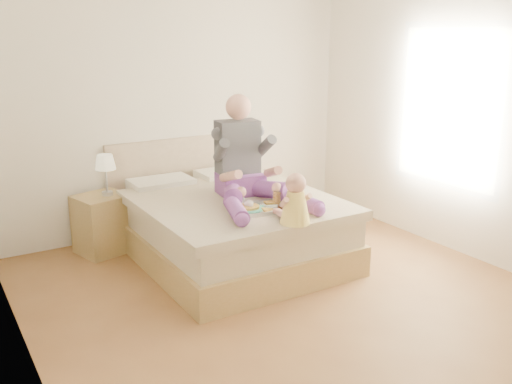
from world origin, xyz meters
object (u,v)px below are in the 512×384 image
adult (246,168)px  baby (295,203)px  nightstand (103,224)px  tray (259,206)px  bed (226,223)px

adult → baby: size_ratio=2.94×
nightstand → tray: tray is taller
bed → adult: 0.62m
nightstand → baby: baby is taller
bed → nightstand: size_ratio=3.77×
baby → tray: bearing=100.2°
bed → baby: size_ratio=5.26×
nightstand → tray: bearing=-66.1°
bed → tray: bed is taller
bed → adult: adult is taller
nightstand → adult: bearing=-53.1°
tray → bed: bearing=102.5°
bed → nightstand: bed is taller
nightstand → tray: (1.02, -1.27, 0.35)m
adult → tray: (-0.10, -0.39, -0.25)m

